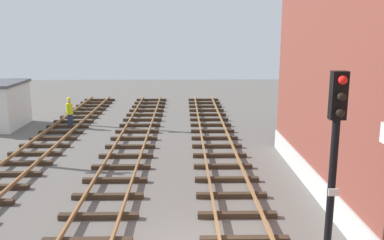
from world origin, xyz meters
TOP-DOWN VIEW (x-y plane):
  - signal_mast at (3.01, -0.57)m, footprint 0.36×0.40m
  - track_worker_foreground at (-7.34, 14.88)m, footprint 0.40×0.40m

SIDE VIEW (x-z plane):
  - track_worker_foreground at x=-7.34m, z-range -0.01..1.86m
  - signal_mast at x=3.01m, z-range 0.65..5.55m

